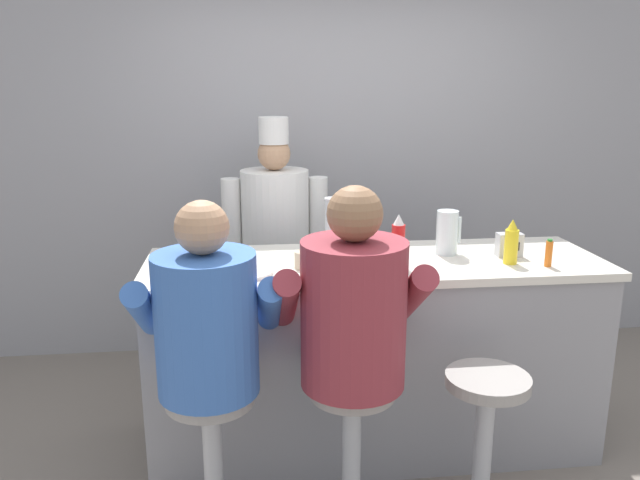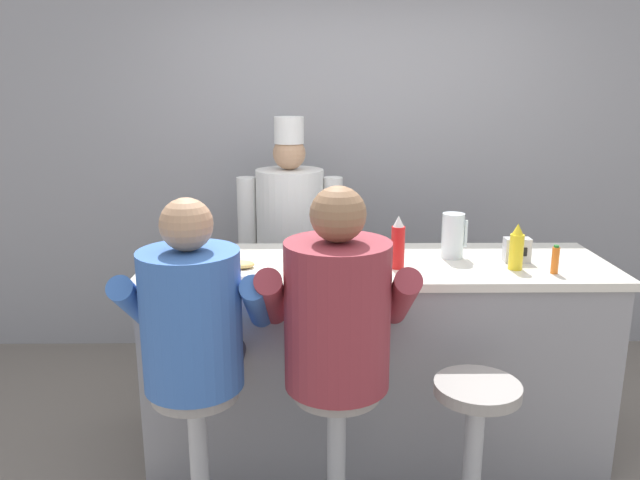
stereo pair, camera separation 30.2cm
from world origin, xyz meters
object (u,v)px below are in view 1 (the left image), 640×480
(mustard_bottle_yellow, at_px, (511,243))
(diner_seated_maroon, at_px, (352,322))
(coffee_mug_white, at_px, (362,253))
(napkin_dispenser_chrome, at_px, (509,245))
(ketchup_bottle_red, at_px, (398,242))
(cup_stack_steel, at_px, (334,227))
(hot_sauce_bottle_orange, at_px, (549,253))
(empty_stool_round, at_px, (485,425))
(coffee_mug_tan, at_px, (305,260))
(diner_seated_blue, at_px, (208,334))
(cook_in_whites_near, at_px, (276,239))
(cereal_bowl, at_px, (370,267))
(breakfast_plate, at_px, (244,271))
(water_pitcher_clear, at_px, (447,232))

(mustard_bottle_yellow, height_order, diner_seated_maroon, diner_seated_maroon)
(coffee_mug_white, height_order, napkin_dispenser_chrome, napkin_dispenser_chrome)
(ketchup_bottle_red, distance_m, cup_stack_steel, 0.35)
(hot_sauce_bottle_orange, height_order, napkin_dispenser_chrome, hot_sauce_bottle_orange)
(mustard_bottle_yellow, distance_m, cup_stack_steel, 0.87)
(coffee_mug_white, height_order, empty_stool_round, coffee_mug_white)
(mustard_bottle_yellow, xyz_separation_m, napkin_dispenser_chrome, (0.05, 0.13, -0.04))
(coffee_mug_tan, distance_m, diner_seated_blue, 0.70)
(coffee_mug_white, bearing_deg, cook_in_whites_near, 113.83)
(napkin_dispenser_chrome, relative_size, diner_seated_blue, 0.09)
(cup_stack_steel, relative_size, empty_stool_round, 0.43)
(cook_in_whites_near, bearing_deg, mustard_bottle_yellow, -42.13)
(cereal_bowl, relative_size, empty_stool_round, 0.20)
(mustard_bottle_yellow, height_order, breakfast_plate, mustard_bottle_yellow)
(water_pitcher_clear, bearing_deg, diner_seated_maroon, -131.23)
(diner_seated_blue, relative_size, diner_seated_maroon, 0.97)
(ketchup_bottle_red, bearing_deg, diner_seated_blue, -149.68)
(hot_sauce_bottle_orange, height_order, empty_stool_round, hot_sauce_bottle_orange)
(ketchup_bottle_red, distance_m, mustard_bottle_yellow, 0.56)
(coffee_mug_white, bearing_deg, cup_stack_steel, 135.80)
(water_pitcher_clear, height_order, cereal_bowl, water_pitcher_clear)
(cereal_bowl, distance_m, cook_in_whites_near, 1.15)
(breakfast_plate, distance_m, coffee_mug_white, 0.60)
(diner_seated_blue, xyz_separation_m, diner_seated_maroon, (0.57, 0.00, 0.02))
(breakfast_plate, distance_m, coffee_mug_tan, 0.30)
(mustard_bottle_yellow, relative_size, cup_stack_steel, 0.74)
(water_pitcher_clear, relative_size, coffee_mug_white, 1.67)
(hot_sauce_bottle_orange, bearing_deg, water_pitcher_clear, 146.86)
(napkin_dispenser_chrome, bearing_deg, diner_seated_blue, -157.44)
(water_pitcher_clear, height_order, diner_seated_maroon, diner_seated_maroon)
(ketchup_bottle_red, height_order, water_pitcher_clear, ketchup_bottle_red)
(cup_stack_steel, height_order, diner_seated_maroon, diner_seated_maroon)
(hot_sauce_bottle_orange, relative_size, napkin_dispenser_chrome, 1.08)
(mustard_bottle_yellow, relative_size, coffee_mug_tan, 1.63)
(mustard_bottle_yellow, bearing_deg, water_pitcher_clear, 141.53)
(cereal_bowl, bearing_deg, water_pitcher_clear, 31.38)
(napkin_dispenser_chrome, bearing_deg, cook_in_whites_near, 142.77)
(empty_stool_round, bearing_deg, diner_seated_blue, 178.33)
(ketchup_bottle_red, distance_m, diner_seated_blue, 1.04)
(coffee_mug_tan, xyz_separation_m, cup_stack_steel, (0.17, 0.20, 0.11))
(diner_seated_blue, height_order, cook_in_whites_near, cook_in_whites_near)
(breakfast_plate, relative_size, coffee_mug_tan, 1.98)
(ketchup_bottle_red, relative_size, mustard_bottle_yellow, 1.15)
(coffee_mug_tan, bearing_deg, cook_in_whites_near, 95.89)
(ketchup_bottle_red, bearing_deg, cup_stack_steel, 143.02)
(empty_stool_round, height_order, cook_in_whites_near, cook_in_whites_near)
(ketchup_bottle_red, height_order, empty_stool_round, ketchup_bottle_red)
(empty_stool_round, bearing_deg, breakfast_plate, 153.45)
(hot_sauce_bottle_orange, distance_m, breakfast_plate, 1.46)
(napkin_dispenser_chrome, relative_size, diner_seated_maroon, 0.08)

